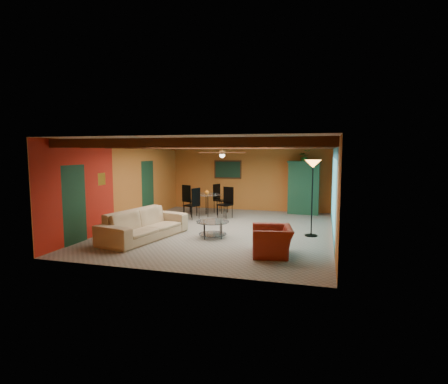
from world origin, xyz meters
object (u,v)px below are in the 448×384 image
(armchair, at_px, (272,241))
(coffee_table, at_px, (213,229))
(sofa, at_px, (144,224))
(armoire, at_px, (304,188))
(potted_plant, at_px, (304,156))
(vase, at_px, (207,183))
(dining_table, at_px, (207,201))
(floor_lamp, at_px, (312,198))

(armchair, distance_m, coffee_table, 2.22)
(coffee_table, bearing_deg, sofa, -161.03)
(sofa, relative_size, armchair, 2.64)
(sofa, height_order, armoire, armoire)
(armchair, xyz_separation_m, potted_plant, (0.35, 5.95, 1.87))
(sofa, bearing_deg, vase, 4.28)
(dining_table, height_order, potted_plant, potted_plant)
(coffee_table, xyz_separation_m, floor_lamp, (2.64, 0.95, 0.85))
(armchair, xyz_separation_m, floor_lamp, (0.80, 2.19, 0.75))
(armoire, height_order, potted_plant, potted_plant)
(dining_table, xyz_separation_m, floor_lamp, (3.88, -2.28, 0.52))
(dining_table, distance_m, floor_lamp, 4.53)
(floor_lamp, bearing_deg, sofa, -160.56)
(coffee_table, bearing_deg, vase, 111.03)
(floor_lamp, relative_size, vase, 12.30)
(potted_plant, bearing_deg, floor_lamp, -83.17)
(coffee_table, distance_m, potted_plant, 5.55)
(coffee_table, bearing_deg, floor_lamp, 19.76)
(coffee_table, height_order, potted_plant, potted_plant)
(vase, bearing_deg, sofa, -97.89)
(armchair, xyz_separation_m, vase, (-3.08, 4.47, 0.89))
(floor_lamp, bearing_deg, armoire, 96.83)
(coffee_table, xyz_separation_m, potted_plant, (2.19, 4.71, 1.97))
(coffee_table, bearing_deg, armoire, 65.05)
(floor_lamp, xyz_separation_m, vase, (-3.88, 2.28, 0.14))
(floor_lamp, bearing_deg, dining_table, 149.54)
(floor_lamp, bearing_deg, coffee_table, -160.24)
(armchair, distance_m, vase, 5.50)
(coffee_table, relative_size, armoire, 0.47)
(armchair, bearing_deg, coffee_table, -135.93)
(sofa, height_order, floor_lamp, floor_lamp)
(coffee_table, height_order, armoire, armoire)
(vase, bearing_deg, armoire, 23.27)
(armchair, height_order, potted_plant, potted_plant)
(coffee_table, distance_m, vase, 3.60)
(armoire, distance_m, vase, 3.74)
(coffee_table, xyz_separation_m, dining_table, (-1.24, 3.23, 0.33))
(dining_table, relative_size, armoire, 1.11)
(armchair, bearing_deg, vase, -157.33)
(armoire, relative_size, vase, 11.16)
(vase, bearing_deg, dining_table, 0.00)
(sofa, distance_m, floor_lamp, 4.73)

